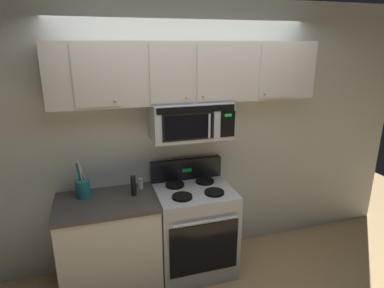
{
  "coord_description": "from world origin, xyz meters",
  "views": [
    {
      "loc": [
        -0.87,
        -2.38,
        2.27
      ],
      "look_at": [
        0.0,
        0.49,
        1.35
      ],
      "focal_mm": 30.5,
      "sensor_mm": 36.0,
      "label": 1
    }
  ],
  "objects_px": {
    "stove_range": "(194,228)",
    "utensil_crock_teal": "(83,187)",
    "pepper_mill": "(133,186)",
    "over_range_microwave": "(190,120)",
    "salt_shaker": "(141,184)"
  },
  "relations": [
    {
      "from": "stove_range",
      "to": "utensil_crock_teal",
      "type": "distance_m",
      "value": 1.17
    },
    {
      "from": "stove_range",
      "to": "utensil_crock_teal",
      "type": "relative_size",
      "value": 2.86
    },
    {
      "from": "stove_range",
      "to": "pepper_mill",
      "type": "bearing_deg",
      "value": 175.61
    },
    {
      "from": "stove_range",
      "to": "pepper_mill",
      "type": "distance_m",
      "value": 0.79
    },
    {
      "from": "stove_range",
      "to": "over_range_microwave",
      "type": "height_order",
      "value": "over_range_microwave"
    },
    {
      "from": "utensil_crock_teal",
      "to": "over_range_microwave",
      "type": "bearing_deg",
      "value": -1.78
    },
    {
      "from": "over_range_microwave",
      "to": "salt_shaker",
      "type": "bearing_deg",
      "value": 173.72
    },
    {
      "from": "over_range_microwave",
      "to": "salt_shaker",
      "type": "distance_m",
      "value": 0.8
    },
    {
      "from": "over_range_microwave",
      "to": "salt_shaker",
      "type": "xyz_separation_m",
      "value": [
        -0.5,
        0.05,
        -0.62
      ]
    },
    {
      "from": "salt_shaker",
      "to": "pepper_mill",
      "type": "relative_size",
      "value": 0.55
    },
    {
      "from": "over_range_microwave",
      "to": "pepper_mill",
      "type": "height_order",
      "value": "over_range_microwave"
    },
    {
      "from": "pepper_mill",
      "to": "stove_range",
      "type": "bearing_deg",
      "value": -4.39
    },
    {
      "from": "utensil_crock_teal",
      "to": "pepper_mill",
      "type": "relative_size",
      "value": 2.04
    },
    {
      "from": "stove_range",
      "to": "pepper_mill",
      "type": "height_order",
      "value": "stove_range"
    },
    {
      "from": "stove_range",
      "to": "salt_shaker",
      "type": "bearing_deg",
      "value": 161.04
    }
  ]
}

